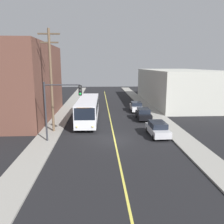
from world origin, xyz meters
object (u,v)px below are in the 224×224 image
at_px(parked_car_silver, 158,129).
at_px(traffic_signal_left_corner, 61,100).
at_px(utility_pole_near, 51,77).
at_px(city_bus, 88,109).
at_px(parked_car_white, 136,107).
at_px(parked_car_black, 143,114).

height_order(parked_car_silver, traffic_signal_left_corner, traffic_signal_left_corner).
bearing_deg(utility_pole_near, city_bus, 51.92).
xyz_separation_m(parked_car_silver, parked_car_white, (-0.16, 13.76, 0.00)).
height_order(city_bus, traffic_signal_left_corner, traffic_signal_left_corner).
bearing_deg(parked_car_silver, traffic_signal_left_corner, -172.46).
height_order(city_bus, utility_pole_near, utility_pole_near).
height_order(city_bus, parked_car_white, city_bus).
xyz_separation_m(parked_car_silver, utility_pole_near, (-11.80, 2.19, 5.59)).
bearing_deg(traffic_signal_left_corner, parked_car_white, 56.29).
bearing_deg(parked_car_black, parked_car_silver, -89.50).
distance_m(parked_car_silver, traffic_signal_left_corner, 10.91).
distance_m(city_bus, utility_pole_near, 7.75).
xyz_separation_m(city_bus, parked_car_black, (7.89, 0.75, -0.98)).
distance_m(parked_car_silver, parked_car_white, 13.76).
relative_size(parked_car_silver, parked_car_white, 1.00).
xyz_separation_m(utility_pole_near, traffic_signal_left_corner, (1.54, -3.55, -2.13)).
bearing_deg(parked_car_silver, parked_car_white, 90.68).
height_order(parked_car_silver, parked_car_white, same).
relative_size(parked_car_white, utility_pole_near, 0.39).
relative_size(parked_car_black, utility_pole_near, 0.39).
bearing_deg(parked_car_black, city_bus, -174.54).
bearing_deg(city_bus, parked_car_silver, -41.71).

